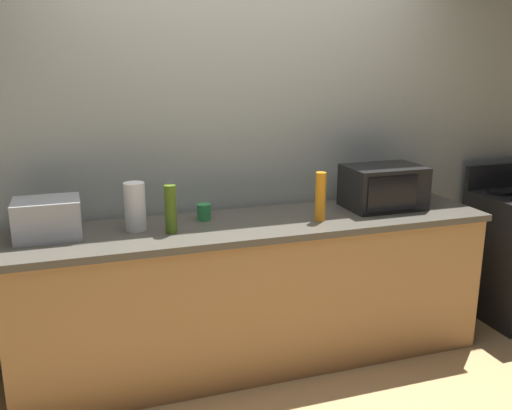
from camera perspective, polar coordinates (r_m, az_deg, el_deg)
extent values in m
plane|color=tan|center=(3.29, 2.32, -18.88)|extent=(8.00, 8.00, 0.00)
cube|color=#9EA399|center=(3.54, -2.11, 7.10)|extent=(6.40, 0.10, 2.70)
cube|color=#B27F4C|center=(3.41, 0.00, -9.30)|extent=(2.80, 0.60, 0.86)
cube|color=#514C42|center=(3.25, 0.00, -2.04)|extent=(2.84, 0.64, 0.04)
cube|color=black|center=(4.48, 23.87, 2.79)|extent=(0.60, 0.04, 0.18)
cylinder|color=black|center=(4.29, 23.88, 1.25)|extent=(0.18, 0.18, 0.02)
cube|color=black|center=(3.62, 12.96, 1.83)|extent=(0.48, 0.34, 0.27)
cube|color=black|center=(3.45, 13.87, 1.17)|extent=(0.34, 0.01, 0.21)
cube|color=#B7BABF|center=(3.13, -20.69, -1.32)|extent=(0.34, 0.26, 0.21)
cylinder|color=white|center=(3.12, -12.35, -0.17)|extent=(0.12, 0.12, 0.27)
cylinder|color=#1E3F19|center=(3.91, 17.13, 1.96)|extent=(0.06, 0.06, 0.20)
cylinder|color=#4C6B19|center=(3.04, -8.80, -0.43)|extent=(0.07, 0.07, 0.27)
cylinder|color=orange|center=(3.25, 6.65, 0.86)|extent=(0.06, 0.06, 0.29)
cylinder|color=#2D8C47|center=(3.28, -5.39, -0.72)|extent=(0.08, 0.08, 0.10)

